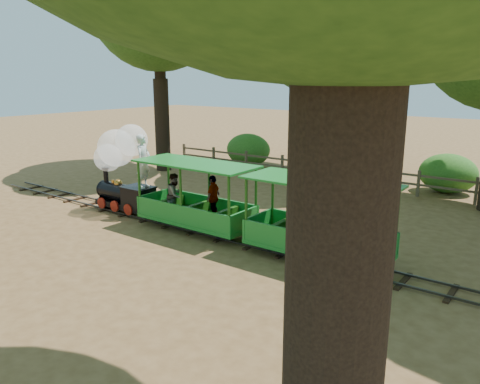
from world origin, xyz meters
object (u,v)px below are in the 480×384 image
Objects in this scene: locomotive at (122,162)px; carriage_rear at (316,229)px; fence at (344,172)px; carriage_front at (195,203)px.

locomotive is 7.26m from carriage_rear.
fence is (-2.82, 8.02, -0.24)m from carriage_rear.
carriage_rear is (7.20, -0.09, -0.88)m from locomotive.
locomotive is 0.81× the size of carriage_rear.
fence is at bearing 81.87° from carriage_front.
locomotive is 9.13m from fence.
fence is at bearing 109.36° from carriage_rear.
locomotive is at bearing -118.96° from fence.
locomotive is 0.17× the size of fence.
fence is (1.14, 8.00, -0.25)m from carriage_front.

